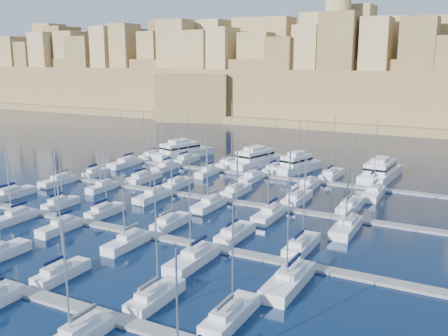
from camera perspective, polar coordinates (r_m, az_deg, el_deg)
The scene contains 48 objects.
ground at distance 86.50m, azimuth -3.77°, elevation -5.36°, with size 600.00×600.00×0.00m, color black.
pontoon_near at distance 62.22m, azimuth -20.90°, elevation -13.32°, with size 84.00×2.00×0.40m, color slate.
pontoon_mid_near at distance 77.05m, azimuth -8.50°, elevation -7.58°, with size 84.00×2.00×0.40m, color slate.
pontoon_mid_far at distance 94.71m, azimuth -0.59°, elevation -3.62°, with size 84.00×2.00×0.40m, color slate.
pontoon_far at distance 113.89m, azimuth 4.70°, elevation -0.90°, with size 84.00×2.00×0.40m, color slate.
sailboat_3 at distance 65.41m, azimuth -18.14°, elevation -11.32°, with size 2.36×7.87×12.10m.
sailboat_4 at distance 57.11m, azimuth -7.87°, elevation -14.36°, with size 2.52×8.39×14.32m.
sailboat_5 at distance 53.03m, azimuth 0.69°, elevation -16.49°, with size 2.67×8.91×12.91m.
sailboat_12 at distance 105.14m, azimuth -22.94°, elevation -2.69°, with size 2.69×8.95×14.16m.
sailboat_13 at distance 94.97m, azimuth -18.17°, elevation -3.90°, with size 2.25×7.49×10.71m.
sailboat_14 at distance 88.32m, azimuth -13.44°, elevation -4.81°, with size 2.41×8.02×12.38m.
sailboat_15 at distance 80.55m, azimuth -6.09°, elevation -6.21°, with size 2.53×8.42×12.87m.
sailboat_16 at distance 75.29m, azimuth 1.26°, elevation -7.48°, with size 2.67×8.91×14.30m.
sailboat_17 at distance 71.56m, azimuth 8.83°, elevation -8.72°, with size 2.69×8.98×13.24m.
sailboat_19 at distance 89.44m, azimuth -22.84°, elevation -5.25°, with size 2.40×8.01×12.15m.
sailboat_20 at distance 82.14m, azimuth -18.25°, elevation -6.42°, with size 2.34×7.80×12.34m.
sailboat_21 at distance 73.24m, azimuth -11.01°, elevation -8.32°, with size 2.51×8.38×11.39m.
sailboat_22 at distance 66.39m, azimuth -3.55°, elevation -10.29°, with size 2.98×9.94×15.37m.
sailboat_23 at distance 60.65m, azimuth 7.40°, elevation -12.64°, with size 3.24×10.80×16.92m.
sailboat_24 at distance 117.81m, azimuth -14.41°, elevation -0.56°, with size 2.18×7.26×11.26m.
sailboat_25 at distance 110.84m, azimuth -9.15°, elevation -1.10°, with size 2.93×9.78×15.16m.
sailboat_26 at distance 104.93m, azimuth -5.27°, elevation -1.77°, with size 2.47×8.24×14.17m.
sailboat_27 at distance 98.76m, azimuth 1.40°, elevation -2.62°, with size 2.71×9.05×13.93m.
sailboat_28 at distance 94.41m, azimuth 8.33°, elevation -3.45°, with size 2.96×9.87×15.51m.
sailboat_29 at distance 91.65m, azimuth 14.26°, elevation -4.21°, with size 2.92×9.74×13.59m.
sailboat_30 at distance 112.26m, azimuth -18.44°, elevation -1.43°, with size 2.64×8.79×13.23m.
sailboat_31 at distance 104.64m, azimuth -13.72°, elevation -2.14°, with size 2.27×7.56×11.09m.
sailboat_32 at distance 96.02m, azimuth -8.16°, elevation -3.18°, with size 2.75×9.17×14.26m.
sailboat_33 at distance 89.60m, azimuth -1.73°, elevation -4.20°, with size 2.71×9.03×14.90m.
sailboat_34 at distance 84.53m, azimuth 5.22°, elevation -5.27°, with size 2.78×9.27×15.48m.
sailboat_35 at distance 80.34m, azimuth 13.84°, elevation -6.54°, with size 3.00×10.00×15.03m.
sailboat_36 at distance 135.73m, azimuth -8.07°, elevation 1.41°, with size 2.86×9.54×13.76m.
sailboat_37 at distance 129.59m, azimuth -4.29°, elevation 0.98°, with size 2.71×9.02×12.99m.
sailboat_38 at distance 124.31m, azimuth 0.72°, elevation 0.54°, with size 3.22×10.73×16.04m.
sailboat_39 at distance 118.73m, azimuth 5.79°, elevation -0.11°, with size 2.79×9.30×13.18m.
sailboat_40 at distance 114.83m, azimuth 12.19°, elevation -0.75°, with size 3.05×10.15×14.34m.
sailboat_41 at distance 111.99m, azimuth 16.71°, elevation -1.34°, with size 2.56×8.53×14.29m.
sailboat_42 at distance 126.88m, azimuth -11.26°, elevation 0.54°, with size 3.07×10.23×15.03m.
sailboat_43 at distance 120.74m, azimuth -6.76°, elevation 0.07°, with size 2.55×8.50×13.01m.
sailboat_44 at distance 114.95m, azimuth -1.91°, elevation -0.48°, with size 2.36×7.85×11.49m.
sailboat_45 at distance 109.33m, azimuth 3.07°, elevation -1.16°, with size 2.74×9.15×12.76m.
sailboat_46 at distance 104.34m, azimuth 9.45°, elevation -1.97°, with size 2.99×9.96×13.50m.
sailboat_47 at distance 101.22m, azimuth 16.73°, elevation -2.78°, with size 2.90×9.66×14.37m.
motor_yacht_a at distance 136.10m, azimuth -4.88°, elevation 1.94°, with size 10.89×19.36×5.25m.
motor_yacht_b at distance 125.21m, azimuth 3.71°, elevation 1.04°, with size 9.48×18.54×5.25m.
motor_yacht_c at distance 119.53m, azimuth 8.40°, elevation 0.39°, with size 7.93×14.97×5.25m.
motor_yacht_d at distance 116.64m, azimuth 17.46°, elevation -0.36°, with size 6.66×18.63×5.25m.
fortified_city at distance 229.70m, azimuth 17.16°, elevation 8.98°, with size 460.00×108.95×59.52m.
Camera 1 is at (43.53, -69.94, 26.37)m, focal length 40.00 mm.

